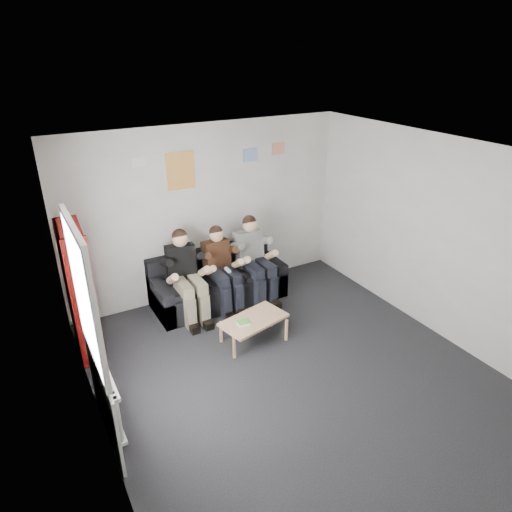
{
  "coord_description": "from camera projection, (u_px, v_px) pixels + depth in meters",
  "views": [
    {
      "loc": [
        -2.62,
        -3.67,
        3.72
      ],
      "look_at": [
        0.18,
        1.3,
        1.05
      ],
      "focal_mm": 32.0,
      "sensor_mm": 36.0,
      "label": 1
    }
  ],
  "objects": [
    {
      "name": "room_shell",
      "position": [
        299.0,
        278.0,
        5.07
      ],
      "size": [
        5.0,
        5.0,
        5.0
      ],
      "color": "black",
      "rests_on": "ground"
    },
    {
      "name": "sofa",
      "position": [
        218.0,
        284.0,
        7.16
      ],
      "size": [
        2.04,
        0.84,
        0.79
      ],
      "color": "black",
      "rests_on": "ground"
    },
    {
      "name": "bookshelf",
      "position": [
        81.0,
        291.0,
        5.74
      ],
      "size": [
        0.26,
        0.79,
        1.76
      ],
      "rotation": [
        0.0,
        0.0,
        -0.06
      ],
      "color": "maroon",
      "rests_on": "ground"
    },
    {
      "name": "coffee_table",
      "position": [
        254.0,
        322.0,
        6.15
      ],
      "size": [
        0.89,
        0.49,
        0.36
      ],
      "rotation": [
        0.0,
        0.0,
        0.22
      ],
      "color": "tan",
      "rests_on": "ground"
    },
    {
      "name": "game_cases",
      "position": [
        244.0,
        323.0,
        6.02
      ],
      "size": [
        0.18,
        0.15,
        0.03
      ],
      "rotation": [
        0.0,
        0.0,
        -0.14
      ],
      "color": "white",
      "rests_on": "coffee_table"
    },
    {
      "name": "person_left",
      "position": [
        187.0,
        277.0,
        6.6
      ],
      "size": [
        0.42,
        0.9,
        1.33
      ],
      "rotation": [
        0.0,
        0.0,
        -0.16
      ],
      "color": "black",
      "rests_on": "sofa"
    },
    {
      "name": "person_middle",
      "position": [
        222.0,
        269.0,
        6.87
      ],
      "size": [
        0.39,
        0.84,
        1.27
      ],
      "rotation": [
        0.0,
        0.0,
        0.04
      ],
      "color": "#432216",
      "rests_on": "sofa"
    },
    {
      "name": "person_right",
      "position": [
        255.0,
        260.0,
        7.11
      ],
      "size": [
        0.42,
        0.9,
        1.33
      ],
      "rotation": [
        0.0,
        0.0,
        -0.05
      ],
      "color": "white",
      "rests_on": "sofa"
    },
    {
      "name": "radiator",
      "position": [
        112.0,
        403.0,
        4.7
      ],
      "size": [
        0.1,
        0.64,
        0.6
      ],
      "color": "white",
      "rests_on": "ground"
    },
    {
      "name": "window",
      "position": [
        94.0,
        352.0,
        4.38
      ],
      "size": [
        0.05,
        1.3,
        2.36
      ],
      "color": "white",
      "rests_on": "room_shell"
    },
    {
      "name": "poster_large",
      "position": [
        181.0,
        171.0,
        6.56
      ],
      "size": [
        0.42,
        0.01,
        0.55
      ],
      "primitive_type": "cube",
      "color": "gold",
      "rests_on": "room_shell"
    },
    {
      "name": "poster_blue",
      "position": [
        250.0,
        155.0,
        7.03
      ],
      "size": [
        0.25,
        0.01,
        0.2
      ],
      "primitive_type": "cube",
      "color": "#4696F1",
      "rests_on": "room_shell"
    },
    {
      "name": "poster_pink",
      "position": [
        278.0,
        148.0,
        7.23
      ],
      "size": [
        0.22,
        0.01,
        0.18
      ],
      "primitive_type": "cube",
      "color": "#C33D8D",
      "rests_on": "room_shell"
    },
    {
      "name": "poster_sign",
      "position": [
        138.0,
        162.0,
        6.21
      ],
      "size": [
        0.2,
        0.01,
        0.14
      ],
      "primitive_type": "cube",
      "color": "white",
      "rests_on": "room_shell"
    }
  ]
}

